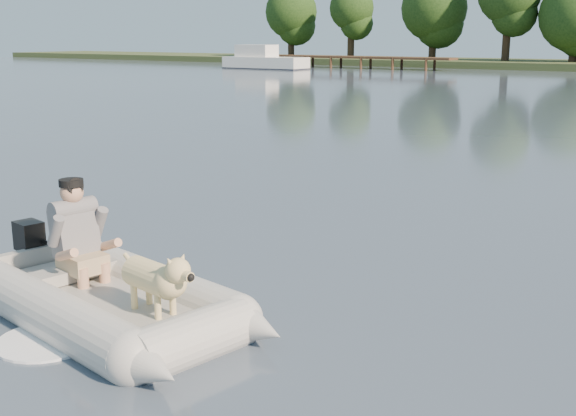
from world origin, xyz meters
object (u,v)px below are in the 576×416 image
Objects in this scene: dock at (356,62)px; dog at (152,282)px; man at (75,228)px; dinghy at (109,261)px; cabin_cruiser at (265,57)px.

dog is (26.31, -52.22, 0.02)m from dock.
dock is 16.05× the size of man.
cabin_cruiser is at bearing 134.56° from dinghy.
man is 55.58m from cabin_cruiser.
man is at bearing 175.76° from dinghy.
dog is at bearing 0.00° from man.
cabin_cruiser is (-31.37, 46.54, 0.40)m from dinghy.
cabin_cruiser is (-32.04, 46.61, 0.48)m from dog.
dog is (0.67, -0.07, -0.08)m from dinghy.
dock is 57.63m from man.
dinghy is 0.68m from dog.
dog is 0.12× the size of cabin_cruiser.
man is 1.16× the size of dog.
man reaches higher than dog.
man reaches higher than dinghy.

